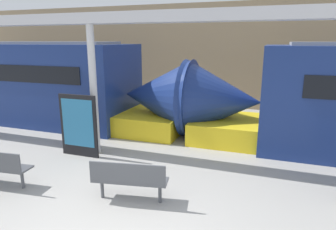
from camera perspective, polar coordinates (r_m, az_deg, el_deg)
The scene contains 6 objects.
station_wall at distance 14.96m, azimuth 10.86°, elevation 10.93°, with size 56.00×0.20×5.00m, color #9E8460.
train_right at distance 14.09m, azimuth -26.08°, elevation 5.54°, with size 14.69×2.93×3.20m.
bench_near at distance 6.22m, azimuth -7.45°, elevation -11.81°, with size 1.60×0.71×0.90m.
poster_board at distance 8.82m, azimuth -16.67°, elevation -1.94°, with size 1.17×0.07×1.79m.
support_column_near at distance 8.76m, azimuth -13.99°, elevation 4.37°, with size 0.21×0.21×3.66m, color silver.
canopy_beam at distance 8.67m, azimuth -14.79°, elevation 17.31°, with size 28.00×0.60×0.28m, color #B7B7BC.
Camera 1 is at (2.29, -3.46, 3.23)m, focal length 32.00 mm.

